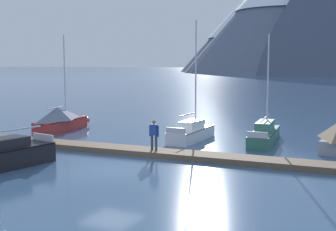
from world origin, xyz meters
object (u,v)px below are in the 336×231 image
at_px(person_on_dock, 154,133).
at_px(sailboat_nearest_berth, 62,119).
at_px(sailboat_mid_dock_starboard, 265,133).
at_px(sailboat_mid_dock_port, 193,132).

bearing_deg(person_on_dock, sailboat_nearest_berth, 154.89).
height_order(sailboat_nearest_berth, sailboat_mid_dock_starboard, sailboat_nearest_berth).
xyz_separation_m(sailboat_mid_dock_port, person_on_dock, (0.21, -5.79, 0.72)).
xyz_separation_m(sailboat_nearest_berth, sailboat_mid_dock_port, (10.54, 0.76, -0.32)).
distance_m(sailboat_mid_dock_starboard, person_on_dock, 8.58).
xyz_separation_m(sailboat_mid_dock_port, sailboat_mid_dock_starboard, (4.43, 1.64, -0.02)).
relative_size(sailboat_nearest_berth, sailboat_mid_dock_starboard, 0.97).
height_order(sailboat_nearest_berth, sailboat_mid_dock_port, sailboat_mid_dock_port).
bearing_deg(sailboat_mid_dock_port, person_on_dock, -87.94).
distance_m(sailboat_mid_dock_port, sailboat_mid_dock_starboard, 4.73).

